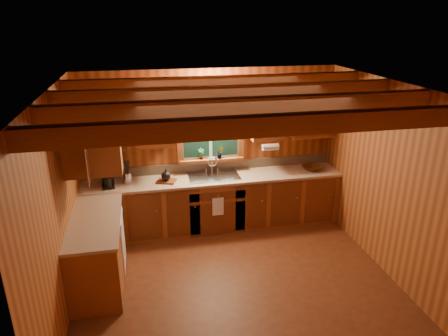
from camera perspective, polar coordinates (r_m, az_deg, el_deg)
name	(u,v)px	position (r m, az deg, el deg)	size (l,w,h in m)	color
room	(237,194)	(5.05, 1.87, -3.68)	(4.20, 4.20, 4.20)	#5B2C16
ceiling_beams	(238,99)	(4.69, 2.04, 9.67)	(4.20, 2.54, 0.18)	brown
base_cabinets	(187,214)	(6.50, -5.18, -6.43)	(4.20, 2.22, 0.86)	brown
countertop	(187,188)	(6.31, -5.19, -2.76)	(4.20, 2.24, 0.04)	tan
backsplash	(211,166)	(6.88, -1.86, 0.26)	(4.20, 0.02, 0.16)	tan
dishwasher_panel	(123,240)	(5.95, -13.95, -9.76)	(0.02, 0.60, 0.80)	white
upper_cabinets	(178,125)	(6.11, -6.43, 5.95)	(4.19, 1.77, 0.78)	brown
window	(211,135)	(6.69, -1.88, 4.61)	(1.12, 0.08, 1.00)	brown
window_sill	(211,160)	(6.78, -1.77, 1.18)	(1.06, 0.14, 0.04)	brown
wall_sconce	(211,98)	(6.43, -1.76, 9.76)	(0.45, 0.21, 0.17)	black
paper_towel_roll	(270,147)	(6.64, 6.49, 2.93)	(0.11, 0.11, 0.27)	white
dish_towel	(218,207)	(6.51, -0.85, -5.42)	(0.18, 0.01, 0.30)	white
sink	(214,179)	(6.67, -1.42, -1.57)	(0.82, 0.48, 0.43)	silver
coffee_maker	(107,177)	(6.47, -15.99, -1.23)	(0.18, 0.23, 0.32)	black
utensil_crock	(127,177)	(6.57, -13.35, -1.26)	(0.13, 0.13, 0.37)	silver
cutting_board	(166,181)	(6.51, -8.07, -1.82)	(0.29, 0.21, 0.03)	#612D14
teakettle	(166,176)	(6.48, -8.11, -1.10)	(0.15, 0.15, 0.19)	black
wicker_basket	(313,168)	(7.09, 12.27, 0.05)	(0.32, 0.32, 0.08)	#48230C
potted_plant_left	(201,154)	(6.70, -3.22, 1.99)	(0.10, 0.07, 0.19)	#612D14
potted_plant_right	(220,153)	(6.74, -0.56, 2.17)	(0.11, 0.09, 0.20)	#612D14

